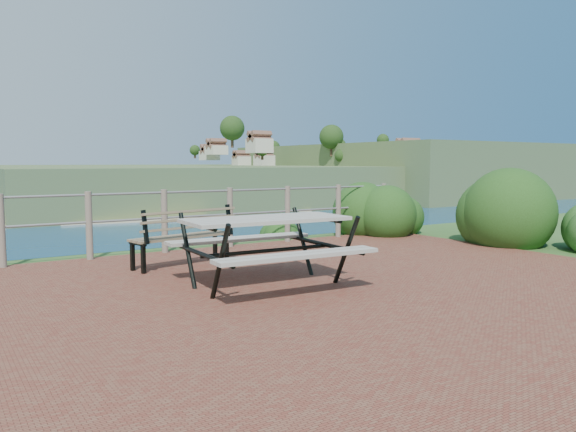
# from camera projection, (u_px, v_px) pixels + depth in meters

# --- Properties ---
(ground) EXTENTS (10.00, 7.00, 0.12)m
(ground) POSITION_uv_depth(u_px,v_px,m) (276.00, 296.00, 6.06)
(ground) COLOR brown
(ground) RESTS_ON ground
(safety_railing) EXTENTS (9.40, 0.10, 1.00)m
(safety_railing) POSITION_uv_depth(u_px,v_px,m) (164.00, 218.00, 8.81)
(safety_railing) COLOR #6B5B4C
(safety_railing) RESTS_ON ground
(distant_bay) EXTENTS (290.00, 232.36, 24.00)m
(distant_bay) POSITION_uv_depth(u_px,v_px,m) (362.00, 168.00, 269.02)
(distant_bay) COLOR #416532
(distant_bay) RESTS_ON ground
(picnic_table) EXTENTS (1.91, 1.63, 0.79)m
(picnic_table) POSITION_uv_depth(u_px,v_px,m) (266.00, 244.00, 6.46)
(picnic_table) COLOR #A09B8F
(picnic_table) RESTS_ON ground
(park_bench) EXTENTS (1.51, 0.66, 0.83)m
(park_bench) POSITION_uv_depth(u_px,v_px,m) (181.00, 228.00, 7.71)
(park_bench) COLOR brown
(park_bench) RESTS_ON ground
(shrub_right_front) EXTENTS (1.57, 1.57, 2.22)m
(shrub_right_front) POSITION_uv_depth(u_px,v_px,m) (497.00, 240.00, 10.39)
(shrub_right_front) COLOR #204114
(shrub_right_front) RESTS_ON ground
(shrub_right_edge) EXTENTS (1.24, 1.24, 1.77)m
(shrub_right_edge) POSITION_uv_depth(u_px,v_px,m) (385.00, 234.00, 11.32)
(shrub_right_edge) COLOR #204114
(shrub_right_edge) RESTS_ON ground
(shrub_lip_east) EXTENTS (0.77, 0.77, 0.51)m
(shrub_lip_east) POSITION_uv_depth(u_px,v_px,m) (272.00, 237.00, 10.88)
(shrub_lip_east) COLOR #204114
(shrub_lip_east) RESTS_ON ground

